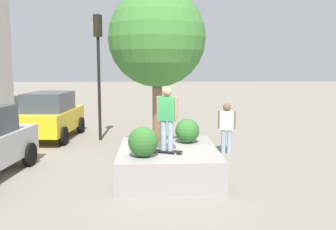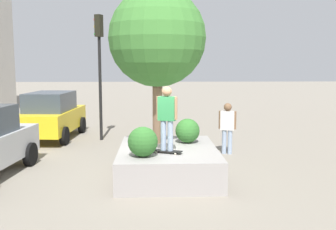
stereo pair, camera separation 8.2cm
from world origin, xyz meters
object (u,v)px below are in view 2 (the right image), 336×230
planter_ledge (168,162)px  traffic_light_corner (99,56)px  plaza_tree (157,38)px  pedestrian_crossing (227,125)px  skateboard (167,151)px  taxi_cab (52,115)px  skateboarder (167,114)px

planter_ledge → traffic_light_corner: traffic_light_corner is taller
plaza_tree → pedestrian_crossing: size_ratio=2.50×
planter_ledge → skateboard: skateboard is taller
taxi_cab → skateboarder: bearing=-143.8°
planter_ledge → taxi_cab: bearing=39.7°
pedestrian_crossing → skateboard: bearing=145.8°
planter_ledge → pedestrian_crossing: bearing=-39.9°
plaza_tree → taxi_cab: (4.84, 4.29, -2.78)m
plaza_tree → skateboard: (-1.33, -0.22, -2.92)m
planter_ledge → plaza_tree: bearing=22.5°
pedestrian_crossing → taxi_cab: bearing=66.0°
traffic_light_corner → taxi_cab: bearing=80.2°
planter_ledge → taxi_cab: size_ratio=0.82×
skateboard → skateboarder: size_ratio=0.50×
plaza_tree → taxi_cab: plaza_tree is taller
taxi_cab → traffic_light_corner: size_ratio=0.86×
plaza_tree → traffic_light_corner: bearing=26.7°
skateboarder → traffic_light_corner: (5.81, 2.48, 1.56)m
skateboard → skateboarder: skateboarder is taller
planter_ledge → pedestrian_crossing: pedestrian_crossing is taller
traffic_light_corner → pedestrian_crossing: traffic_light_corner is taller
plaza_tree → traffic_light_corner: (4.48, 2.25, -0.40)m
skateboard → pedestrian_crossing: size_ratio=0.47×
taxi_cab → pedestrian_crossing: taxi_cab is taller
planter_ledge → skateboard: size_ratio=4.26×
taxi_cab → traffic_light_corner: bearing=-99.8°
plaza_tree → skateboarder: plaza_tree is taller
planter_ledge → skateboarder: 1.55m
planter_ledge → pedestrian_crossing: size_ratio=2.01×
skateboarder → pedestrian_crossing: skateboarder is taller
skateboarder → pedestrian_crossing: 3.93m
skateboard → skateboarder: bearing=0.0°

